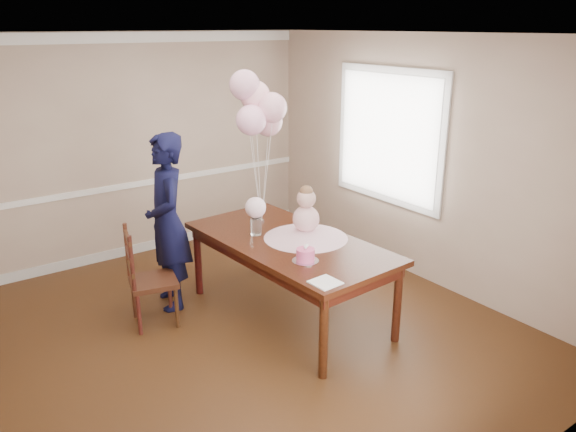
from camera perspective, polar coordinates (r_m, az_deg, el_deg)
The scene contains 49 objects.
floor at distance 5.47m, azimuth -3.79°, elevation -11.59°, with size 4.50×5.00×0.00m, color #321B0C.
ceiling at distance 4.72m, azimuth -4.53°, elevation 17.96°, with size 4.50×5.00×0.02m, color silver.
wall_back at distance 7.12m, azimuth -14.91°, elevation 6.74°, with size 4.50×0.02×2.70m, color tan.
wall_front at distance 3.23m, azimuth 20.32°, elevation -8.54°, with size 4.50×0.02×2.70m, color tan.
wall_right at distance 6.36m, azimuth 13.42°, elevation 5.46°, with size 0.02×5.00×2.70m, color tan.
chair_rail_trim at distance 7.21m, azimuth -14.58°, elevation 3.23°, with size 4.50×0.02×0.07m, color white.
crown_molding at distance 6.96m, azimuth -15.80°, elevation 17.06°, with size 4.50×0.02×0.12m, color white.
baseboard_trim at distance 7.47m, azimuth -14.05°, elevation -2.97°, with size 4.50×0.02×0.12m, color silver.
window_frame at distance 6.63m, azimuth 10.16°, elevation 7.99°, with size 0.02×1.66×1.56m, color silver.
window_blinds at distance 6.62m, azimuth 10.05°, elevation 7.97°, with size 0.01×1.50×1.40m, color white.
dining_table_top at distance 5.41m, azimuth 0.15°, elevation -2.71°, with size 1.08×2.16×0.05m, color black.
table_apron at distance 5.44m, azimuth 0.14°, elevation -3.50°, with size 0.97×2.05×0.11m, color black.
table_leg_fl at distance 4.65m, azimuth 3.63°, elevation -12.18°, with size 0.08×0.08×0.75m, color black.
table_leg_fr at distance 5.23m, azimuth 11.04°, elevation -8.74°, with size 0.08×0.08×0.75m, color black.
table_leg_bl at distance 6.09m, azimuth -9.13°, elevation -4.53°, with size 0.08×0.08×0.75m, color black.
table_leg_br at distance 6.54m, azimuth -2.28°, elevation -2.59°, with size 0.08×0.08×0.75m, color black.
baby_skirt at distance 5.44m, azimuth 1.83°, elevation -1.69°, with size 0.82×0.82×0.11m, color #DEA4B6.
baby_torso at distance 5.39m, azimuth 1.84°, elevation -0.29°, with size 0.26×0.26×0.26m, color pink.
baby_head at distance 5.33m, azimuth 1.86°, elevation 1.79°, with size 0.18×0.18×0.18m, color #CF9C8E.
baby_hair at distance 5.31m, azimuth 1.87°, elevation 2.46°, with size 0.13×0.13×0.13m, color brown.
cake_platter at distance 4.92m, azimuth 1.78°, elevation -4.57°, with size 0.24×0.24×0.01m, color silver.
birthday_cake at distance 4.90m, azimuth 1.78°, elevation -3.95°, with size 0.16×0.16×0.11m, color #DB457F.
cake_flower_a at distance 4.88m, azimuth 1.79°, elevation -3.19°, with size 0.03×0.03×0.03m, color white.
cake_flower_b at distance 4.91m, azimuth 1.91°, elevation -3.03°, with size 0.03×0.03×0.03m, color white.
rose_vase_near at distance 5.52m, azimuth -3.28°, elevation -1.04°, with size 0.11×0.11×0.17m, color silver.
roses_near at distance 5.45m, azimuth -3.32°, elevation 0.87°, with size 0.20×0.20×0.20m, color white.
napkin at distance 4.53m, azimuth 3.80°, elevation -6.75°, with size 0.22×0.22×0.01m, color white.
balloon_weight at distance 5.90m, azimuth -2.69°, elevation -0.48°, with size 0.04×0.04×0.02m, color silver.
balloon_a at distance 5.57m, azimuth -3.76°, elevation 9.70°, with size 0.30×0.30×0.30m, color #FFB4D7.
balloon_b at distance 5.64m, azimuth -1.64°, elevation 10.95°, with size 0.30×0.30×0.30m, color #F0AABE.
balloon_c at distance 5.70m, azimuth -3.37°, elevation 12.11°, with size 0.30×0.30×0.30m, color #FFB4C2.
balloon_d at distance 5.65m, azimuth -4.43°, elevation 13.12°, with size 0.30×0.30×0.30m, color #E09FBA.
balloon_e at distance 5.80m, azimuth -2.05°, elevation 9.56°, with size 0.30×0.30×0.30m, color #F0AABA.
balloon_ribbon_a at distance 5.73m, azimuth -3.19°, elevation 3.68°, with size 0.00×0.00×0.91m, color silver.
balloon_ribbon_b at distance 5.76m, azimuth -2.17°, elevation 4.33°, with size 0.00×0.00×1.01m, color white.
balloon_ribbon_c at distance 5.78m, azimuth -3.00°, elevation 4.93°, with size 0.00×0.00×1.12m, color white.
balloon_ribbon_d at distance 5.75m, azimuth -3.51°, elevation 5.39°, with size 0.00×0.00×1.23m, color white.
balloon_ribbon_e at distance 5.85m, azimuth -2.36°, elevation 3.74°, with size 0.00×0.00×0.85m, color silver.
dining_chair_seat at distance 5.56m, azimuth -13.53°, elevation -6.47°, with size 0.43×0.43×0.05m, color #33170E.
chair_leg_fl at distance 5.49m, azimuth -14.89°, elevation -9.64°, with size 0.04×0.04×0.42m, color #3D1410.
chair_leg_fr at distance 5.53m, azimuth -11.24°, elevation -9.12°, with size 0.04×0.04×0.42m, color #331C0E.
chair_leg_bl at distance 5.80m, azimuth -15.37°, elevation -8.06°, with size 0.04×0.04×0.42m, color #33170D.
chair_leg_br at distance 5.84m, azimuth -11.92°, elevation -7.58°, with size 0.04×0.04×0.42m, color #36140E.
chair_back_post_l at distance 5.27m, azimuth -15.57°, elevation -4.74°, with size 0.04×0.04×0.55m, color black.
chair_back_post_r at distance 5.59m, azimuth -16.02°, elevation -3.38°, with size 0.04×0.04×0.55m, color #3E1B11.
chair_slat_low at distance 5.47m, azimuth -15.69°, elevation -5.17°, with size 0.03×0.39×0.05m, color #311C0D.
chair_slat_mid at distance 5.41m, azimuth -15.84°, elevation -3.66°, with size 0.03×0.39×0.05m, color #35150E.
chair_slat_top at distance 5.36m, azimuth -15.98°, elevation -2.11°, with size 0.03×0.39×0.05m, color #361B0E.
woman at distance 5.73m, azimuth -12.13°, elevation -0.62°, with size 0.65×0.44×1.80m, color black.
Camera 1 is at (-2.47, -4.02, 2.78)m, focal length 35.00 mm.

